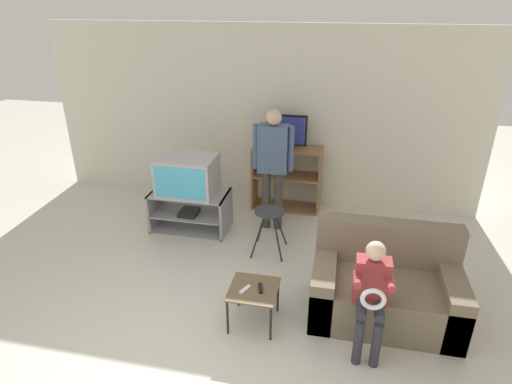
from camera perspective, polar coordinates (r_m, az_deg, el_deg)
The scene contains 12 objects.
wall_back at distance 6.35m, azimuth 0.46°, elevation 9.95°, with size 6.40×0.06×2.60m.
tv_stand at distance 5.87m, azimuth -8.70°, elevation -2.50°, with size 1.03×0.55×0.54m.
television_main at distance 5.66m, azimuth -9.14°, elevation 2.23°, with size 0.75×0.56×0.50m.
media_shelf at distance 6.29m, azimuth 4.08°, elevation 1.91°, with size 1.00×0.39×0.95m.
television_flat at distance 6.06m, azimuth 4.07°, elevation 7.95°, with size 0.58×0.20×0.48m.
folding_stool at distance 5.19m, azimuth 1.82°, elevation -3.46°, with size 0.41×0.42×0.58m.
snack_table at distance 4.18m, azimuth -0.33°, elevation -13.26°, with size 0.46×0.46×0.40m.
remote_control_black at distance 4.14m, azimuth 0.60°, elevation -12.69°, with size 0.04×0.14×0.02m, color black.
remote_control_white at distance 4.13m, azimuth -1.46°, elevation -12.85°, with size 0.04×0.14×0.02m, color silver.
couch at distance 4.49m, azimuth 16.78°, elevation -12.20°, with size 1.41×0.83×0.91m.
person_standing_adult at distance 5.53m, azimuth 2.28°, elevation 4.44°, with size 0.53×0.20×1.66m.
person_seated_child at distance 3.90m, azimuth 15.14°, elevation -12.48°, with size 0.33×0.43×1.05m.
Camera 1 is at (1.22, -2.23, 2.94)m, focal length 30.00 mm.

